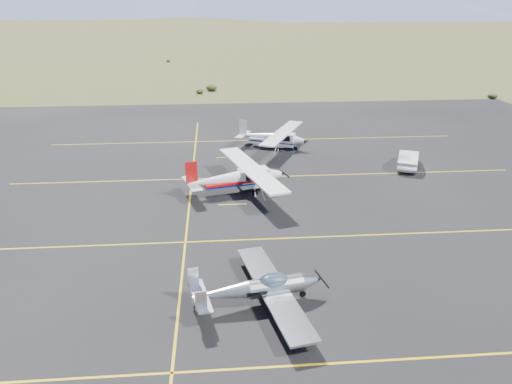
# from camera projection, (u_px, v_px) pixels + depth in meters

# --- Properties ---
(ground) EXTENTS (1600.00, 1600.00, 0.00)m
(ground) POSITION_uv_depth(u_px,v_px,m) (292.00, 254.00, 27.92)
(ground) COLOR #383D1C
(ground) RESTS_ON ground
(apron) EXTENTS (72.00, 72.00, 0.02)m
(apron) POSITION_uv_depth(u_px,v_px,m) (276.00, 206.00, 34.41)
(apron) COLOR black
(apron) RESTS_ON ground
(aircraft_low_wing) EXTENTS (6.15, 8.46, 1.83)m
(aircraft_low_wing) POSITION_uv_depth(u_px,v_px,m) (261.00, 288.00, 23.06)
(aircraft_low_wing) COLOR #BABCC1
(aircraft_low_wing) RESTS_ON apron
(aircraft_cessna) EXTENTS (7.29, 10.89, 2.77)m
(aircraft_cessna) POSITION_uv_depth(u_px,v_px,m) (237.00, 177.00, 36.27)
(aircraft_cessna) COLOR white
(aircraft_cessna) RESTS_ON apron
(aircraft_plain) EXTENTS (7.13, 9.40, 2.47)m
(aircraft_plain) POSITION_uv_depth(u_px,v_px,m) (273.00, 137.00, 47.28)
(aircraft_plain) COLOR silver
(aircraft_plain) RESTS_ON apron
(sedan) EXTENTS (3.21, 4.73, 1.48)m
(sedan) POSITION_uv_depth(u_px,v_px,m) (408.00, 159.00, 41.94)
(sedan) COLOR white
(sedan) RESTS_ON apron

